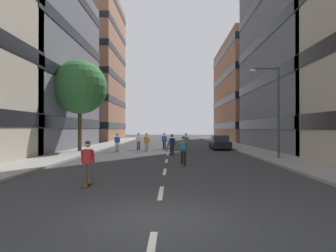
{
  "coord_description": "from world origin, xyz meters",
  "views": [
    {
      "loc": [
        0.4,
        -7.33,
        2.28
      ],
      "look_at": [
        0.0,
        20.16,
        2.48
      ],
      "focal_mm": 31.3,
      "sensor_mm": 36.0,
      "label": 1
    }
  ],
  "objects": [
    {
      "name": "skater_7",
      "position": [
        -3.13,
        23.28,
        0.98
      ],
      "size": [
        0.57,
        0.92,
        1.78
      ],
      "color": "brown",
      "rests_on": "ground_plane"
    },
    {
      "name": "skater_1",
      "position": [
        -2.14,
        21.59,
        0.98
      ],
      "size": [
        0.57,
        0.92,
        1.78
      ],
      "color": "brown",
      "rests_on": "ground_plane"
    },
    {
      "name": "ground_plane",
      "position": [
        0.0,
        23.85,
        0.0
      ],
      "size": [
        143.1,
        143.1,
        0.0
      ],
      "primitive_type": "plane",
      "color": "#333335"
    },
    {
      "name": "skater_2",
      "position": [
        -4.92,
        20.83,
        0.98
      ],
      "size": [
        0.54,
        0.91,
        1.78
      ],
      "color": "brown",
      "rests_on": "ground_plane"
    },
    {
      "name": "building_left_far",
      "position": [
        -17.97,
        48.16,
        13.64
      ],
      "size": [
        16.27,
        17.1,
        27.1
      ],
      "color": "#9E6B51",
      "rests_on": "ground_plane"
    },
    {
      "name": "skater_0",
      "position": [
        -0.46,
        23.97,
        1.02
      ],
      "size": [
        0.56,
        0.92,
        1.78
      ],
      "color": "brown",
      "rests_on": "ground_plane"
    },
    {
      "name": "skater_3",
      "position": [
        -2.97,
        4.25,
        0.98
      ],
      "size": [
        0.53,
        0.9,
        1.78
      ],
      "color": "brown",
      "rests_on": "ground_plane"
    },
    {
      "name": "skater_4",
      "position": [
        1.07,
        10.49,
        1.02
      ],
      "size": [
        0.56,
        0.92,
        1.78
      ],
      "color": "brown",
      "rests_on": "ground_plane"
    },
    {
      "name": "skater_6",
      "position": [
        0.39,
        17.38,
        1.02
      ],
      "size": [
        0.57,
        0.92,
        1.78
      ],
      "color": "brown",
      "rests_on": "ground_plane"
    },
    {
      "name": "lane_markings",
      "position": [
        0.0,
        25.5,
        0.0
      ],
      "size": [
        0.16,
        57.2,
        0.01
      ],
      "color": "silver",
      "rests_on": "ground_plane"
    },
    {
      "name": "streetlamp_right",
      "position": [
        7.62,
        13.66,
        4.14
      ],
      "size": [
        2.13,
        0.3,
        6.5
      ],
      "color": "#3F3F44",
      "rests_on": "sidewalk_right"
    },
    {
      "name": "building_left_mid",
      "position": [
        -17.97,
        24.28,
        9.46
      ],
      "size": [
        16.27,
        18.73,
        18.73
      ],
      "color": "slate",
      "rests_on": "ground_plane"
    },
    {
      "name": "sidewalk_left",
      "position": [
        -8.3,
        26.83,
        0.07
      ],
      "size": [
        3.19,
        65.59,
        0.14
      ],
      "primitive_type": "cube",
      "color": "gray",
      "rests_on": "ground_plane"
    },
    {
      "name": "street_tree_near",
      "position": [
        -8.3,
        20.04,
        6.13
      ],
      "size": [
        5.06,
        5.06,
        8.53
      ],
      "color": "#4C3823",
      "rests_on": "sidewalk_left"
    },
    {
      "name": "skater_5",
      "position": [
        1.74,
        21.16,
        1.02
      ],
      "size": [
        0.53,
        0.9,
        1.78
      ],
      "color": "brown",
      "rests_on": "ground_plane"
    },
    {
      "name": "sidewalk_right",
      "position": [
        8.3,
        26.83,
        0.07
      ],
      "size": [
        3.19,
        65.59,
        0.14
      ],
      "primitive_type": "cube",
      "color": "gray",
      "rests_on": "ground_plane"
    },
    {
      "name": "building_right_far",
      "position": [
        17.97,
        48.16,
        9.15
      ],
      "size": [
        16.27,
        23.13,
        18.13
      ],
      "color": "#9E6B51",
      "rests_on": "ground_plane"
    },
    {
      "name": "parked_car_near",
      "position": [
        5.51,
        24.22,
        0.7
      ],
      "size": [
        1.82,
        4.4,
        1.52
      ],
      "color": "black",
      "rests_on": "ground_plane"
    }
  ]
}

